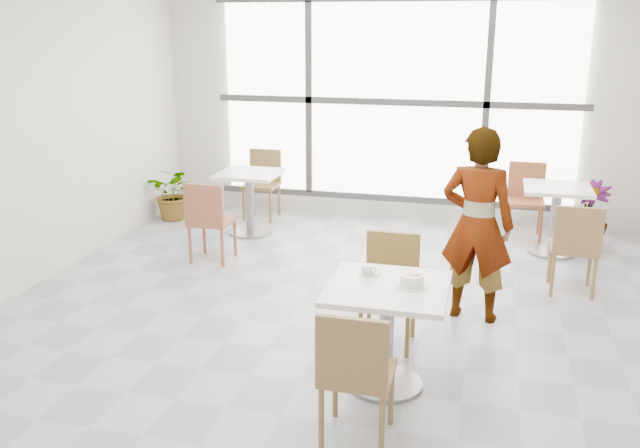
% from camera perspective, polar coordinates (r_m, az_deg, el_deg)
% --- Properties ---
extents(floor, '(7.00, 7.00, 0.00)m').
position_cam_1_polar(floor, '(5.68, 0.76, -8.87)').
color(floor, '#9E9EA5').
rests_on(floor, ground).
extents(wall_back, '(6.00, 0.00, 6.00)m').
position_cam_1_polar(wall_back, '(8.63, 6.40, 10.19)').
color(wall_back, silver).
rests_on(wall_back, ground).
extents(wall_front, '(6.00, 0.00, 6.00)m').
position_cam_1_polar(wall_front, '(2.13, -22.36, -10.87)').
color(wall_front, silver).
rests_on(wall_front, ground).
extents(window, '(4.60, 0.07, 2.52)m').
position_cam_1_polar(window, '(8.56, 6.34, 10.15)').
color(window, white).
rests_on(window, ground).
extents(main_table, '(0.80, 0.80, 0.75)m').
position_cam_1_polar(main_table, '(4.67, 5.65, -7.75)').
color(main_table, white).
rests_on(main_table, ground).
extents(chair_near, '(0.42, 0.42, 0.87)m').
position_cam_1_polar(chair_near, '(4.05, 2.98, -12.06)').
color(chair_near, olive).
rests_on(chair_near, ground).
extents(chair_far, '(0.42, 0.42, 0.87)m').
position_cam_1_polar(chair_far, '(5.35, 5.91, -4.80)').
color(chair_far, olive).
rests_on(chair_far, ground).
extents(oatmeal_bowl, '(0.21, 0.21, 0.09)m').
position_cam_1_polar(oatmeal_bowl, '(4.57, 7.74, -4.70)').
color(oatmeal_bowl, white).
rests_on(oatmeal_bowl, main_table).
extents(coffee_cup, '(0.16, 0.13, 0.07)m').
position_cam_1_polar(coffee_cup, '(4.75, 4.02, -3.93)').
color(coffee_cup, silver).
rests_on(coffee_cup, main_table).
extents(person, '(0.65, 0.48, 1.65)m').
position_cam_1_polar(person, '(5.78, 13.06, -0.09)').
color(person, black).
rests_on(person, ground).
extents(bg_table_left, '(0.70, 0.70, 0.75)m').
position_cam_1_polar(bg_table_left, '(8.11, -5.93, 2.53)').
color(bg_table_left, white).
rests_on(bg_table_left, ground).
extents(bg_table_right, '(0.70, 0.70, 0.75)m').
position_cam_1_polar(bg_table_right, '(7.79, 19.17, 1.09)').
color(bg_table_right, white).
rests_on(bg_table_right, ground).
extents(bg_chair_left_near, '(0.42, 0.42, 0.87)m').
position_cam_1_polar(bg_chair_left_near, '(7.15, -9.34, 0.59)').
color(bg_chair_left_near, '#955438').
rests_on(bg_chair_left_near, ground).
extents(bg_chair_left_far, '(0.42, 0.42, 0.87)m').
position_cam_1_polar(bg_chair_left_far, '(8.83, -4.80, 3.80)').
color(bg_chair_left_far, olive).
rests_on(bg_chair_left_far, ground).
extents(bg_chair_right_near, '(0.42, 0.42, 0.87)m').
position_cam_1_polar(bg_chair_right_near, '(6.64, 20.65, -1.52)').
color(bg_chair_right_near, olive).
rests_on(bg_chair_right_near, ground).
extents(bg_chair_right_far, '(0.42, 0.42, 0.87)m').
position_cam_1_polar(bg_chair_right_far, '(8.33, 16.89, 2.37)').
color(bg_chair_right_far, '#9E5735').
rests_on(bg_chair_right_far, ground).
extents(plant_left, '(0.63, 0.55, 0.69)m').
position_cam_1_polar(plant_left, '(8.89, -12.12, 2.54)').
color(plant_left, '#427F3F').
rests_on(plant_left, ground).
extents(plant_right, '(0.51, 0.51, 0.77)m').
position_cam_1_polar(plant_right, '(8.11, 21.57, 0.68)').
color(plant_right, '#4A813B').
rests_on(plant_right, ground).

